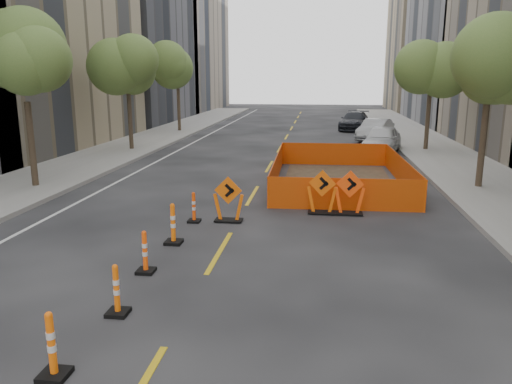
# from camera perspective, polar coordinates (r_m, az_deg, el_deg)

# --- Properties ---
(ground_plane) EXTENTS (140.00, 140.00, 0.00)m
(ground_plane) POSITION_cam_1_polar(r_m,az_deg,el_deg) (8.89, -9.44, -15.50)
(ground_plane) COLOR black
(sidewalk_left) EXTENTS (4.00, 90.00, 0.15)m
(sidewalk_left) POSITION_cam_1_polar(r_m,az_deg,el_deg) (22.91, -22.59, 1.66)
(sidewalk_left) COLOR gray
(sidewalk_left) RESTS_ON ground
(sidewalk_right) EXTENTS (4.00, 90.00, 0.15)m
(sidewalk_right) POSITION_cam_1_polar(r_m,az_deg,el_deg) (20.96, 25.60, 0.38)
(sidewalk_right) COLOR gray
(sidewalk_right) RESTS_ON ground
(bld_left_d) EXTENTS (12.00, 16.00, 14.00)m
(bld_left_d) POSITION_cam_1_polar(r_m,az_deg,el_deg) (50.58, -15.80, 15.79)
(bld_left_d) COLOR #4C4C51
(bld_left_d) RESTS_ON ground
(bld_left_e) EXTENTS (12.00, 20.00, 20.00)m
(bld_left_e) POSITION_cam_1_polar(r_m,az_deg,el_deg) (66.21, -10.20, 17.93)
(bld_left_e) COLOR gray
(bld_left_e) RESTS_ON ground
(bld_right_d) EXTENTS (12.00, 18.00, 20.00)m
(bld_right_d) POSITION_cam_1_polar(r_m,az_deg,el_deg) (50.17, 25.65, 18.50)
(bld_right_d) COLOR gray
(bld_right_d) RESTS_ON ground
(bld_right_e) EXTENTS (12.00, 14.00, 16.00)m
(bld_right_e) POSITION_cam_1_polar(r_m,az_deg,el_deg) (67.75, 20.58, 15.51)
(bld_right_e) COLOR tan
(bld_right_e) RESTS_ON ground
(tree_l_b) EXTENTS (2.80, 2.80, 5.95)m
(tree_l_b) POSITION_cam_1_polar(r_m,az_deg,el_deg) (20.51, -25.02, 12.76)
(tree_l_b) COLOR #382B1E
(tree_l_b) RESTS_ON ground
(tree_l_c) EXTENTS (2.80, 2.80, 5.95)m
(tree_l_c) POSITION_cam_1_polar(r_m,az_deg,el_deg) (29.49, -14.49, 13.29)
(tree_l_c) COLOR #382B1E
(tree_l_c) RESTS_ON ground
(tree_l_d) EXTENTS (2.80, 2.80, 5.95)m
(tree_l_d) POSITION_cam_1_polar(r_m,az_deg,el_deg) (38.97, -8.96, 13.40)
(tree_l_d) COLOR #382B1E
(tree_l_d) RESTS_ON ground
(tree_r_b) EXTENTS (2.80, 2.80, 5.95)m
(tree_r_b) POSITION_cam_1_polar(r_m,az_deg,el_deg) (20.36, 25.22, 12.74)
(tree_r_b) COLOR #382B1E
(tree_r_b) RESTS_ON ground
(tree_r_c) EXTENTS (2.80, 2.80, 5.95)m
(tree_r_c) POSITION_cam_1_polar(r_m,az_deg,el_deg) (30.06, 19.42, 12.96)
(tree_r_c) COLOR #382B1E
(tree_r_c) RESTS_ON ground
(channelizer_2) EXTENTS (0.40, 0.40, 1.03)m
(channelizer_2) POSITION_cam_1_polar(r_m,az_deg,el_deg) (7.94, -22.33, -15.87)
(channelizer_2) COLOR #F25F0A
(channelizer_2) RESTS_ON ground
(channelizer_3) EXTENTS (0.38, 0.38, 0.97)m
(channelizer_3) POSITION_cam_1_polar(r_m,az_deg,el_deg) (9.47, -15.66, -10.70)
(channelizer_3) COLOR #EC5E09
(channelizer_3) RESTS_ON ground
(channelizer_4) EXTENTS (0.38, 0.38, 0.97)m
(channelizer_4) POSITION_cam_1_polar(r_m,az_deg,el_deg) (11.23, -12.58, -6.69)
(channelizer_4) COLOR #FF4F0A
(channelizer_4) RESTS_ON ground
(channelizer_5) EXTENTS (0.42, 0.42, 1.08)m
(channelizer_5) POSITION_cam_1_polar(r_m,az_deg,el_deg) (12.98, -9.46, -3.59)
(channelizer_5) COLOR #F7630A
(channelizer_5) RESTS_ON ground
(channelizer_6) EXTENTS (0.36, 0.36, 0.91)m
(channelizer_6) POSITION_cam_1_polar(r_m,az_deg,el_deg) (14.82, -7.12, -1.73)
(channelizer_6) COLOR #E94309
(channelizer_6) RESTS_ON ground
(chevron_sign_left) EXTENTS (0.93, 0.57, 1.37)m
(chevron_sign_left) POSITION_cam_1_polar(r_m,az_deg,el_deg) (14.73, -3.17, -0.82)
(chevron_sign_left) COLOR #D75409
(chevron_sign_left) RESTS_ON ground
(chevron_sign_center) EXTENTS (1.01, 0.70, 1.41)m
(chevron_sign_center) POSITION_cam_1_polar(r_m,az_deg,el_deg) (15.69, 7.56, 0.01)
(chevron_sign_center) COLOR #DB5209
(chevron_sign_center) RESTS_ON ground
(chevron_sign_right) EXTENTS (0.99, 0.65, 1.41)m
(chevron_sign_right) POSITION_cam_1_polar(r_m,az_deg,el_deg) (15.72, 10.67, -0.07)
(chevron_sign_right) COLOR #FF460A
(chevron_sign_right) RESTS_ON ground
(safety_fence) EXTENTS (5.17, 8.60, 1.06)m
(safety_fence) POSITION_cam_1_polar(r_m,az_deg,el_deg) (20.37, 9.40, 2.48)
(safety_fence) COLOR #FF600D
(safety_fence) RESTS_ON ground
(parked_car_near) EXTENTS (2.91, 4.83, 1.54)m
(parked_car_near) POSITION_cam_1_polar(r_m,az_deg,el_deg) (28.93, 14.18, 5.85)
(parked_car_near) COLOR silver
(parked_car_near) RESTS_ON ground
(parked_car_mid) EXTENTS (2.99, 4.57, 1.42)m
(parked_car_mid) POSITION_cam_1_polar(r_m,az_deg,el_deg) (34.52, 13.47, 6.91)
(parked_car_mid) COLOR #9C9DA1
(parked_car_mid) RESTS_ON ground
(parked_car_far) EXTENTS (2.95, 5.28, 1.45)m
(parked_car_far) POSITION_cam_1_polar(r_m,az_deg,el_deg) (41.09, 11.21, 7.98)
(parked_car_far) COLOR black
(parked_car_far) RESTS_ON ground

